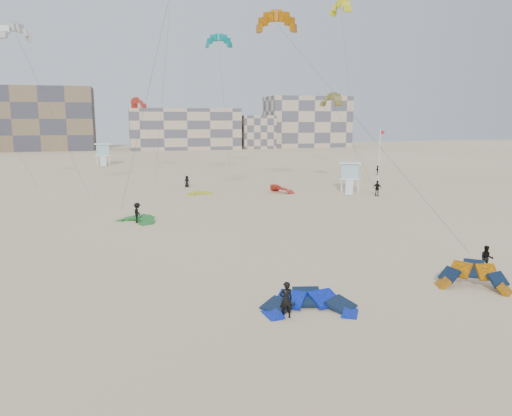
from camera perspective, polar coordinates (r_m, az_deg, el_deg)
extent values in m
plane|color=beige|center=(25.41, 3.85, -10.87)|extent=(320.00, 320.00, 0.00)
imported|color=black|center=(23.41, 3.45, -10.44)|extent=(0.67, 0.46, 1.76)
imported|color=black|center=(33.31, 24.85, -5.26)|extent=(0.97, 0.92, 1.58)
imported|color=black|center=(45.26, -13.40, -0.54)|extent=(0.96, 1.31, 1.81)
imported|color=black|center=(60.94, 13.70, 2.19)|extent=(1.07, 1.13, 1.87)
imported|color=black|center=(67.70, -7.90, 3.03)|extent=(0.84, 0.63, 1.55)
imported|color=black|center=(84.40, 13.77, 4.24)|extent=(0.77, 1.51, 1.56)
cylinder|color=#3F3F3F|center=(42.44, -12.21, 13.01)|extent=(5.24, 7.63, 20.76)
cylinder|color=#3F3F3F|center=(43.08, 10.39, 11.18)|extent=(4.05, 27.73, 17.99)
cylinder|color=#3F3F3F|center=(56.69, -22.12, 9.65)|extent=(6.32, 1.69, 16.62)
cylinder|color=#3F3F3F|center=(63.35, -10.58, 13.24)|extent=(1.98, 10.77, 23.33)
cylinder|color=#3F3F3F|center=(64.51, 10.92, 7.40)|extent=(3.58, 5.46, 10.35)
cylinder|color=#3F3F3F|center=(80.13, 10.60, 12.76)|extent=(5.46, 3.87, 23.86)
cylinder|color=#3F3F3F|center=(70.32, -26.90, 8.33)|extent=(7.97, 7.56, 14.34)
cylinder|color=#3F3F3F|center=(80.79, -3.63, 11.37)|extent=(2.10, 2.24, 19.59)
cylinder|color=#3F3F3F|center=(84.55, -12.08, 8.03)|extent=(3.15, 4.00, 10.50)
cube|color=white|center=(63.91, 10.71, 3.37)|extent=(3.45, 3.45, 0.13)
cube|color=#94BDCB|center=(63.81, 10.74, 4.24)|extent=(2.83, 2.83, 1.83)
cube|color=white|center=(63.71, 10.77, 5.13)|extent=(3.57, 3.57, 0.15)
cube|color=white|center=(61.82, 11.66, 2.28)|extent=(1.99, 2.73, 1.52)
cube|color=white|center=(103.45, -17.08, 5.78)|extent=(3.01, 3.01, 0.15)
cube|color=#94BDCB|center=(103.38, -17.11, 6.40)|extent=(2.47, 2.47, 2.08)
cube|color=white|center=(103.32, -17.15, 7.02)|extent=(3.12, 3.12, 0.17)
cube|color=white|center=(100.73, -17.11, 5.10)|extent=(1.14, 2.98, 1.72)
cylinder|color=white|center=(67.87, 13.90, 5.50)|extent=(0.10, 0.10, 7.82)
cube|color=red|center=(67.83, 14.24, 8.38)|extent=(0.59, 0.02, 0.39)
cube|color=brown|center=(158.05, -23.18, 9.36)|extent=(28.00, 14.00, 18.00)
cube|color=tan|center=(153.50, -8.22, 8.94)|extent=(32.00, 16.00, 12.00)
cube|color=tan|center=(164.86, 5.83, 9.77)|extent=(26.00, 14.00, 16.00)
cube|color=tan|center=(155.64, 0.04, 8.69)|extent=(10.00, 10.00, 10.00)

